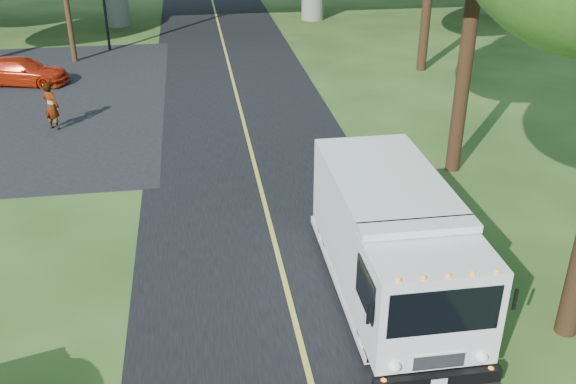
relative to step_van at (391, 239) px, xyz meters
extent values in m
cube|color=black|center=(-2.20, 7.22, -1.45)|extent=(7.00, 90.00, 0.02)
cube|color=gold|center=(-2.20, 7.22, -1.43)|extent=(0.12, 90.00, 0.01)
cylinder|color=black|center=(-8.20, 23.22, 1.14)|extent=(0.14, 0.14, 5.20)
cylinder|color=#382314|center=(4.00, 6.22, 2.39)|extent=(0.44, 0.44, 7.70)
cube|color=white|center=(0.00, 0.80, 0.15)|extent=(2.31, 4.22, 2.15)
cube|color=white|center=(0.00, -2.17, 0.05)|extent=(2.30, 1.73, 1.96)
cube|color=black|center=(-0.01, -3.01, 0.36)|extent=(2.01, 0.08, 0.91)
cube|color=black|center=(-0.01, -3.11, -1.09)|extent=(2.39, 0.18, 0.27)
cube|color=white|center=(0.00, 0.42, -1.17)|extent=(2.31, 5.56, 0.17)
cylinder|color=black|center=(-0.98, -1.98, -1.03)|extent=(0.27, 0.86, 0.86)
cylinder|color=black|center=(0.97, -1.98, -1.03)|extent=(0.27, 0.86, 0.86)
cylinder|color=black|center=(-0.97, 2.05, -1.03)|extent=(0.27, 0.86, 0.86)
cylinder|color=black|center=(0.98, 2.04, -1.03)|extent=(0.27, 0.86, 0.86)
imported|color=#B9270B|center=(-11.42, 17.71, -0.87)|extent=(4.29, 2.51, 1.17)
imported|color=gray|center=(-9.12, 11.79, -0.57)|extent=(0.78, 0.71, 1.78)
camera|label=1|loc=(-4.00, -11.36, 7.14)|focal=40.00mm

